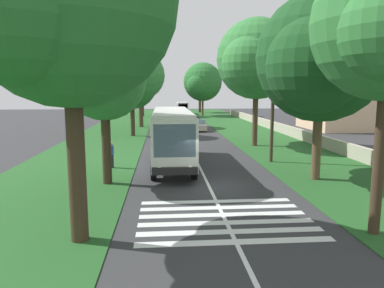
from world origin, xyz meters
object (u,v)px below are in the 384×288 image
roadside_tree_left_2 (141,72)px  roadside_tree_right_1 (254,62)px  trailing_car_2 (167,117)px  trailing_car_1 (190,121)px  trailing_car_3 (166,114)px  roadside_tree_right_2 (199,88)px  roadside_tree_right_4 (202,83)px  trailing_car_0 (198,125)px  roadside_tree_left_3 (131,85)px  utility_pole (273,101)px  pedestrian (111,155)px  roadside_tree_left_0 (103,81)px  trailing_minibus_0 (182,107)px  roadside_tree_left_4 (63,5)px  roadside_tree_right_3 (384,29)px  roadside_building (337,104)px  coach_bus (172,134)px  roadside_tree_right_0 (317,61)px  roadside_tree_left_1 (139,77)px

roadside_tree_left_2 → roadside_tree_right_1: (-38.36, -12.15, -0.95)m
trailing_car_2 → trailing_car_1: bearing=-154.5°
trailing_car_3 → roadside_tree_right_2: size_ratio=0.54×
roadside_tree_right_4 → roadside_tree_left_2: bearing=90.5°
roadside_tree_right_2 → roadside_tree_left_2: bearing=132.0°
trailing_car_0 → trailing_car_1: bearing=3.6°
roadside_tree_left_3 → utility_pole: (-15.75, -10.99, -1.22)m
roadside_tree_left_2 → pedestrian: roadside_tree_left_2 is taller
trailing_car_0 → roadside_tree_left_0: bearing=163.5°
trailing_car_2 → roadside_tree_left_2: bearing=21.7°
roadside_tree_left_2 → utility_pole: bearing=-165.9°
roadside_tree_right_4 → trailing_car_3: bearing=118.0°
trailing_minibus_0 → roadside_tree_left_4: 64.57m
roadside_tree_right_3 → roadside_building: roadside_tree_right_3 is taller
coach_bus → roadside_tree_right_0: size_ratio=1.08×
coach_bus → trailing_car_0: size_ratio=2.60×
roadside_tree_left_4 → roadside_tree_right_1: roadside_tree_right_1 is taller
roadside_tree_left_0 → trailing_car_0: bearing=-16.5°
roadside_tree_left_2 → roadside_tree_left_3: 30.42m
utility_pole → roadside_tree_left_1: bearing=22.8°
trailing_car_2 → roadside_building: roadside_building is taller
roadside_tree_right_2 → roadside_building: (-36.09, -14.39, -2.30)m
coach_bus → roadside_tree_right_2: bearing=-7.5°
roadside_tree_left_4 → utility_pole: (12.65, -10.58, -3.33)m
trailing_car_2 → roadside_tree_right_0: (-39.47, -7.80, 5.92)m
roadside_tree_right_0 → roadside_tree_left_2: bearing=13.7°
roadside_tree_left_2 → roadside_tree_left_3: (-30.27, -0.61, -2.96)m
coach_bus → roadside_building: (21.47, -21.98, 1.14)m
roadside_tree_right_3 → pedestrian: roadside_tree_right_3 is taller
roadside_tree_right_1 → pedestrian: roadside_tree_right_1 is taller
coach_bus → roadside_tree_left_3: bearing=13.9°
trailing_car_0 → trailing_car_1: 6.98m
roadside_tree_right_0 → utility_pole: roadside_tree_right_0 is taller
trailing_car_1 → roadside_tree_right_1: 21.28m
trailing_car_0 → roadside_building: roadside_building is taller
trailing_car_0 → roadside_building: size_ratio=0.43×
roadside_tree_left_3 → roadside_tree_right_2: bearing=-15.7°
utility_pole → roadside_tree_right_3: bearing=178.8°
roadside_building → trailing_car_0: bearing=91.7°
trailing_car_2 → roadside_tree_right_2: roadside_tree_right_2 is taller
pedestrian → trailing_car_3: bearing=-5.2°
trailing_car_0 → roadside_tree_left_3: bearing=120.8°
trailing_car_1 → trailing_minibus_0: trailing_minibus_0 is taller
roadside_tree_left_3 → roadside_tree_right_3: 30.55m
trailing_car_2 → roadside_tree_right_2: size_ratio=0.54×
roadside_tree_left_2 → utility_pole: roadside_tree_left_2 is taller
roadside_tree_left_4 → roadside_building: size_ratio=1.11×
trailing_minibus_0 → utility_pole: size_ratio=0.73×
trailing_car_3 → roadside_tree_left_0: roadside_tree_left_0 is taller
roadside_tree_left_1 → utility_pole: roadside_tree_left_1 is taller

